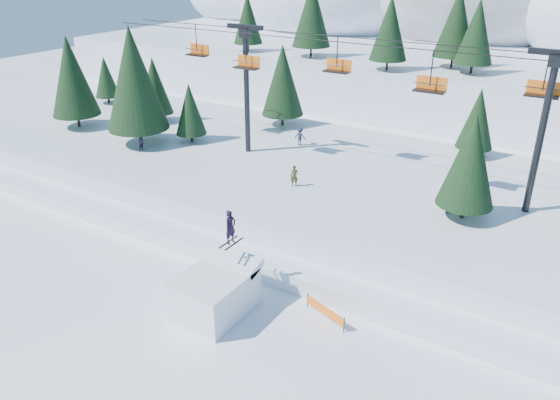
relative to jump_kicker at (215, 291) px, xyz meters
The scene contains 10 objects.
ground 1.95m from the jump_kicker, 104.24° to the right, with size 160.00×160.00×0.00m, color white.
mid_shelf 16.57m from the jump_kicker, 91.26° to the left, with size 70.00×22.00×2.50m, color white.
berm 6.62m from the jump_kicker, 93.17° to the left, with size 70.00×6.00×1.10m, color white.
mountain_ridge 72.61m from the jump_kicker, 94.33° to the left, with size 119.00×60.26×26.46m.
jump_kicker is the anchor object (origin of this frame).
chairlift 18.54m from the jump_kicker, 84.06° to the left, with size 46.00×3.21×10.28m.
conifer_stand 17.71m from the jump_kicker, 91.87° to the left, with size 64.89×16.15×10.04m.
distant_skiers 16.24m from the jump_kicker, 93.25° to the left, with size 33.66×8.92×1.62m.
banner_near 5.99m from the jump_kicker, 24.45° to the left, with size 2.71×0.96×0.90m.
banner_far 10.88m from the jump_kicker, 30.07° to the left, with size 2.81×0.58×0.90m.
Camera 1 is at (16.34, -17.60, 17.96)m, focal length 35.00 mm.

